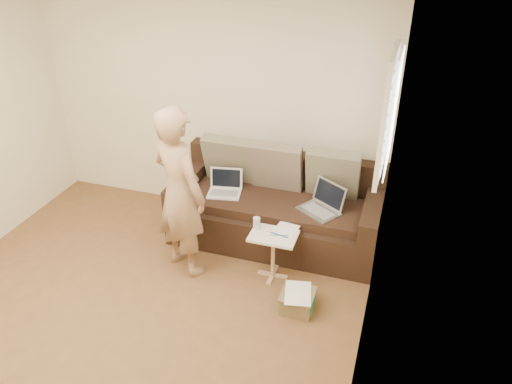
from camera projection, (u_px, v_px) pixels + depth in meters
floor at (119, 332)px, 4.32m from camera, size 4.50×4.50×0.00m
ceiling at (60, 21)px, 3.03m from camera, size 4.50×4.50×0.00m
wall_back at (211, 104)px, 5.53m from camera, size 4.00×0.00×4.00m
wall_right at (369, 255)px, 3.14m from camera, size 0.00×4.50×4.50m
window_blinds at (390, 112)px, 4.20m from camera, size 0.12×0.88×1.08m
sofa at (276, 206)px, 5.34m from camera, size 2.20×0.95×0.85m
pillow_left at (229, 159)px, 5.48m from camera, size 0.55×0.29×0.57m
pillow_mid at (277, 167)px, 5.33m from camera, size 0.55×0.27×0.57m
pillow_right at (333, 174)px, 5.18m from camera, size 0.55×0.28×0.57m
laptop_silver at (318, 212)px, 5.05m from camera, size 0.49×0.46×0.27m
laptop_white at (224, 194)px, 5.35m from camera, size 0.39×0.31×0.25m
person at (180, 193)px, 4.69m from camera, size 0.76×0.67×1.73m
side_table at (273, 255)px, 4.87m from camera, size 0.45×0.31×0.49m
drinking_glass at (257, 223)px, 4.81m from camera, size 0.07×0.07×0.12m
scissors at (279, 235)px, 4.72m from camera, size 0.19×0.12×0.02m
paper_on_table at (285, 231)px, 4.79m from camera, size 0.25×0.33×0.00m
striped_box at (298, 301)px, 4.53m from camera, size 0.30×0.30×0.19m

